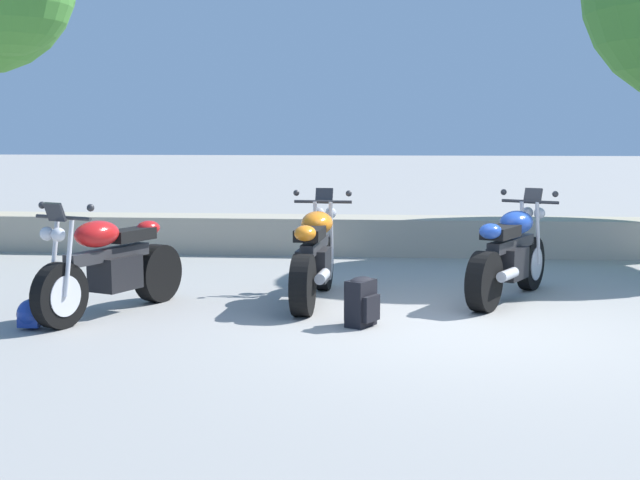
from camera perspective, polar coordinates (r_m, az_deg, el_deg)
ground_plane at (r=8.22m, az=9.29°, el=-5.66°), size 120.00×120.00×0.00m
stone_wall at (r=12.90m, az=7.83°, el=0.26°), size 36.00×0.80×0.55m
motorcycle_red_near_left at (r=8.79m, az=-13.81°, el=-1.72°), size 1.03×1.97×1.18m
motorcycle_orange_centre at (r=9.19m, az=-0.35°, el=-1.13°), size 0.67×2.07×1.18m
motorcycle_blue_far_right at (r=9.51m, az=12.55°, el=-1.02°), size 1.14×1.91×1.18m
rider_backpack at (r=8.06m, az=2.78°, el=-4.06°), size 0.34×0.35×0.47m
rider_helmet at (r=8.40m, az=-18.64°, el=-4.71°), size 0.28×0.28×0.28m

